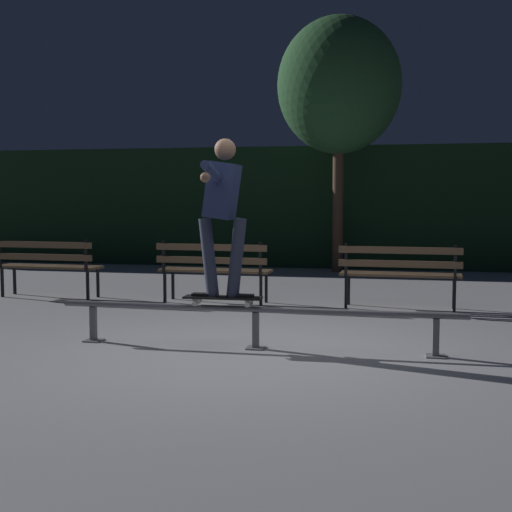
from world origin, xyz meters
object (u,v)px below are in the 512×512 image
at_px(skateboarder, 223,204).
at_px(tree_behind_benches, 339,86).
at_px(park_bench_left_center, 214,265).
at_px(park_bench_right_center, 400,269).
at_px(grind_rail, 256,316).
at_px(park_bench_leftmost, 47,262).
at_px(skateboard, 223,298).

height_order(skateboarder, tree_behind_benches, tree_behind_benches).
distance_m(park_bench_left_center, park_bench_right_center, 2.57).
xyz_separation_m(grind_rail, park_bench_leftmost, (-3.77, 2.77, 0.21)).
bearing_deg(skateboard, park_bench_left_center, 107.30).
relative_size(park_bench_left_center, park_bench_right_center, 1.00).
height_order(skateboard, skateboarder, skateboarder).
distance_m(skateboarder, park_bench_left_center, 3.03).
xyz_separation_m(skateboarder, park_bench_leftmost, (-3.43, 2.77, -0.89)).
relative_size(skateboarder, park_bench_right_center, 0.97).
bearing_deg(skateboarder, tree_behind_benches, 86.52).
xyz_separation_m(grind_rail, skateboarder, (-0.33, 0.00, 1.10)).
distance_m(skateboarder, park_bench_leftmost, 4.50).
bearing_deg(tree_behind_benches, skateboarder, -93.48).
bearing_deg(park_bench_right_center, park_bench_leftmost, 180.00).
bearing_deg(park_bench_leftmost, skateboarder, -38.88).
bearing_deg(skateboarder, park_bench_left_center, 107.36).
bearing_deg(park_bench_leftmost, skateboard, -38.90).
relative_size(skateboarder, park_bench_left_center, 0.97).
height_order(skateboarder, park_bench_leftmost, skateboarder).
distance_m(skateboard, park_bench_leftmost, 4.41).
distance_m(park_bench_right_center, tree_behind_benches, 5.68).
height_order(grind_rail, tree_behind_benches, tree_behind_benches).
distance_m(skateboarder, park_bench_right_center, 3.37).
xyz_separation_m(skateboard, park_bench_leftmost, (-3.43, 2.77, 0.04)).
height_order(skateboard, park_bench_left_center, park_bench_left_center).
relative_size(park_bench_leftmost, tree_behind_benches, 0.32).
relative_size(skateboard, park_bench_left_center, 0.49).
bearing_deg(grind_rail, park_bench_leftmost, 143.68).
xyz_separation_m(skateboarder, park_bench_left_center, (-0.87, 2.77, -0.89)).
bearing_deg(park_bench_leftmost, tree_behind_benches, 49.64).
bearing_deg(tree_behind_benches, skateboard, -93.50).
bearing_deg(skateboard, park_bench_leftmost, 141.10).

